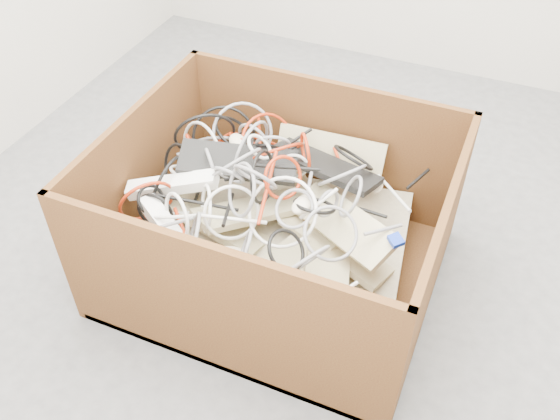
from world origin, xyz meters
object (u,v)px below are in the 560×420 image
at_px(vga_plug, 396,240).
at_px(cardboard_box, 274,243).
at_px(power_strip_right, 168,230).
at_px(power_strip_left, 172,185).

bearing_deg(vga_plug, cardboard_box, -141.58).
bearing_deg(cardboard_box, power_strip_right, -134.89).
xyz_separation_m(power_strip_left, vga_plug, (0.78, 0.05, -0.01)).
xyz_separation_m(cardboard_box, power_strip_right, (-0.26, -0.26, 0.20)).
distance_m(cardboard_box, vga_plug, 0.49).
height_order(cardboard_box, vga_plug, cardboard_box).
xyz_separation_m(cardboard_box, vga_plug, (0.44, -0.04, 0.22)).
bearing_deg(power_strip_right, vga_plug, 48.51).
bearing_deg(power_strip_left, power_strip_right, -80.46).
xyz_separation_m(cardboard_box, power_strip_left, (-0.35, -0.08, 0.23)).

